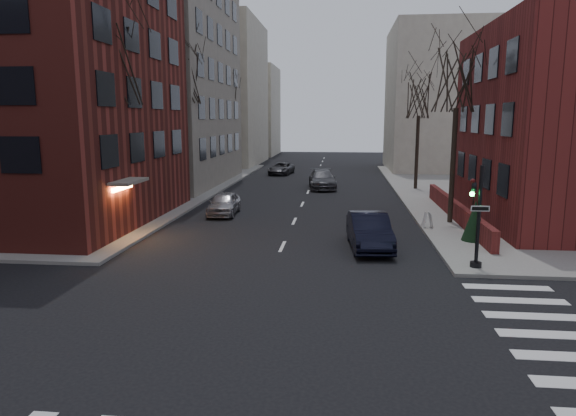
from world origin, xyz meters
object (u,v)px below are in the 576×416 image
object	(u,v)px
tree_left_b	(184,76)
car_lane_far	(281,168)
evergreen_shrub	(475,221)
sandwich_board	(428,220)
tree_left_c	(227,96)
tree_right_b	(419,97)
tree_right_a	(458,78)
car_lane_silver	(224,203)
car_lane_gray	(322,179)
streetlamp_far	(238,134)
streetlamp_near	(177,144)
parked_sedan	(369,231)
traffic_signal	(477,223)
tree_left_a	(110,66)

from	to	relation	value
tree_left_b	car_lane_far	xyz separation A→B (m)	(5.06, 16.93, -8.28)
evergreen_shrub	sandwich_board	bearing A→B (deg)	121.69
tree_left_c	tree_right_b	world-z (taller)	tree_left_c
tree_left_b	tree_right_a	xyz separation A→B (m)	(17.60, -8.00, -0.88)
car_lane_silver	car_lane_gray	xyz separation A→B (m)	(5.59, 12.63, 0.08)
car_lane_gray	tree_left_b	bearing A→B (deg)	-153.24
streetlamp_far	tree_left_b	bearing A→B (deg)	-92.15
streetlamp_near	streetlamp_far	xyz separation A→B (m)	(0.00, 20.00, 0.00)
car_lane_silver	sandwich_board	xyz separation A→B (m)	(11.84, -3.30, -0.14)
tree_right_b	car_lane_gray	bearing A→B (deg)	178.01
car_lane_silver	tree_right_a	bearing A→B (deg)	-9.28
car_lane_silver	car_lane_far	size ratio (longest dim) A/B	0.90
parked_sedan	tree_right_b	bearing A→B (deg)	71.61
car_lane_gray	streetlamp_far	bearing A→B (deg)	127.83
parked_sedan	car_lane_gray	bearing A→B (deg)	93.53
traffic_signal	streetlamp_near	bearing A→B (deg)	141.13
streetlamp_far	evergreen_shrub	xyz separation A→B (m)	(17.23, -28.45, -3.12)
tree_left_b	tree_right_b	size ratio (longest dim) A/B	1.18
tree_right_b	streetlamp_far	size ratio (longest dim) A/B	1.46
streetlamp_near	tree_left_a	bearing A→B (deg)	-94.29
tree_left_c	streetlamp_far	world-z (taller)	tree_left_c
car_lane_gray	traffic_signal	bearing A→B (deg)	-79.23
streetlamp_far	sandwich_board	world-z (taller)	streetlamp_far
sandwich_board	parked_sedan	bearing A→B (deg)	-135.66
streetlamp_near	streetlamp_far	world-z (taller)	same
tree_right_a	sandwich_board	distance (m)	7.79
sandwich_board	tree_left_a	bearing A→B (deg)	-179.35
parked_sedan	evergreen_shrub	world-z (taller)	evergreen_shrub
car_lane_gray	tree_right_b	bearing A→B (deg)	-7.70
tree_left_a	tree_right_b	size ratio (longest dim) A/B	1.12
tree_left_b	parked_sedan	xyz separation A→B (m)	(12.80, -13.87, -8.11)
parked_sedan	car_lane_far	bearing A→B (deg)	99.29
tree_left_b	traffic_signal	bearing A→B (deg)	-45.46
tree_left_b	tree_right_a	size ratio (longest dim) A/B	1.11
car_lane_silver	streetlamp_near	bearing A→B (deg)	144.97
tree_left_b	tree_left_a	bearing A→B (deg)	-90.00
tree_left_a	tree_right_a	world-z (taller)	tree_left_a
tree_left_b	tree_left_c	size ratio (longest dim) A/B	1.11
tree_right_b	tree_left_b	bearing A→B (deg)	-161.18
tree_left_b	tree_right_a	world-z (taller)	tree_left_b
tree_left_a	parked_sedan	world-z (taller)	tree_left_a
streetlamp_near	car_lane_far	xyz separation A→B (m)	(4.46, 20.93, -3.60)
tree_left_a	tree_left_c	size ratio (longest dim) A/B	1.06
tree_left_a	sandwich_board	world-z (taller)	tree_left_a
tree_right_b	car_lane_gray	world-z (taller)	tree_right_b
tree_right_a	car_lane_gray	bearing A→B (deg)	118.51
traffic_signal	car_lane_far	distance (m)	35.91
tree_right_b	parked_sedan	size ratio (longest dim) A/B	1.88
traffic_signal	tree_right_b	size ratio (longest dim) A/B	0.44
tree_left_a	streetlamp_near	distance (m)	9.07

